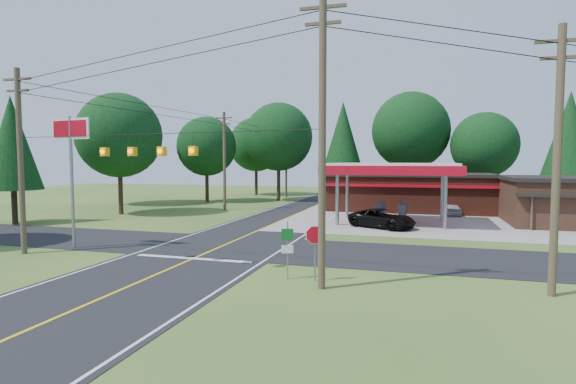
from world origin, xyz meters
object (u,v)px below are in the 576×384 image
(suv_car, at_px, (382,219))
(big_stop_sign, at_px, (71,149))
(octagonal_stop_sign, at_px, (315,239))
(gas_canopy, at_px, (392,171))
(sedan_car, at_px, (450,207))

(suv_car, relative_size, big_stop_sign, 0.67)
(big_stop_sign, xyz_separation_m, octagonal_stop_sign, (15.00, -3.01, -3.94))
(gas_canopy, xyz_separation_m, big_stop_sign, (-17.00, -16.00, 1.45))
(suv_car, distance_m, octagonal_stop_sign, 16.12)
(sedan_car, bearing_deg, big_stop_sign, -136.82)
(suv_car, height_order, big_stop_sign, big_stop_sign)
(sedan_car, xyz_separation_m, big_stop_sign, (-21.95, -23.25, 5.01))
(gas_canopy, xyz_separation_m, octagonal_stop_sign, (-2.00, -19.01, -2.49))
(sedan_car, distance_m, big_stop_sign, 32.37)
(big_stop_sign, bearing_deg, octagonal_stop_sign, -11.36)
(suv_car, relative_size, sedan_car, 1.22)
(gas_canopy, bearing_deg, sedan_car, 55.66)
(gas_canopy, height_order, big_stop_sign, big_stop_sign)
(big_stop_sign, height_order, octagonal_stop_sign, big_stop_sign)
(gas_canopy, distance_m, sedan_car, 9.47)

